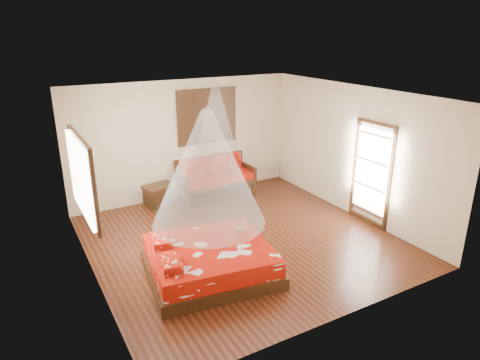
# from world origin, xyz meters

# --- Properties ---
(room) EXTENTS (5.54, 5.54, 2.84)m
(room) POSITION_xyz_m (0.00, 0.00, 1.40)
(room) COLOR #33150B
(room) RESTS_ON ground
(bed) EXTENTS (2.27, 2.10, 0.63)m
(bed) POSITION_xyz_m (-1.07, -0.80, 0.25)
(bed) COLOR black
(bed) RESTS_ON floor
(daybed) EXTENTS (1.84, 0.82, 0.96)m
(daybed) POSITION_xyz_m (0.60, 2.38, 0.52)
(daybed) COLOR black
(daybed) RESTS_ON floor
(storage_chest) EXTENTS (0.80, 0.66, 0.48)m
(storage_chest) POSITION_xyz_m (-0.77, 2.45, 0.24)
(storage_chest) COLOR black
(storage_chest) RESTS_ON floor
(shutter_panel) EXTENTS (1.52, 0.06, 1.32)m
(shutter_panel) POSITION_xyz_m (0.60, 2.72, 1.90)
(shutter_panel) COLOR black
(shutter_panel) RESTS_ON wall_back
(window_left) EXTENTS (0.10, 1.74, 1.34)m
(window_left) POSITION_xyz_m (-2.71, 0.20, 1.70)
(window_left) COLOR black
(window_left) RESTS_ON wall_left
(glazed_door) EXTENTS (0.08, 1.02, 2.16)m
(glazed_door) POSITION_xyz_m (2.72, -0.60, 1.07)
(glazed_door) COLOR black
(glazed_door) RESTS_ON floor
(wine_tray) EXTENTS (0.24, 0.24, 0.19)m
(wine_tray) POSITION_xyz_m (-0.27, -0.51, 0.55)
(wine_tray) COLOR brown
(wine_tray) RESTS_ON bed
(mosquito_net_main) EXTENTS (1.80, 1.80, 1.80)m
(mosquito_net_main) POSITION_xyz_m (-1.05, -0.80, 1.85)
(mosquito_net_main) COLOR white
(mosquito_net_main) RESTS_ON ceiling
(mosquito_net_daybed) EXTENTS (0.94, 0.94, 1.50)m
(mosquito_net_daybed) POSITION_xyz_m (0.60, 2.25, 2.00)
(mosquito_net_daybed) COLOR white
(mosquito_net_daybed) RESTS_ON ceiling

